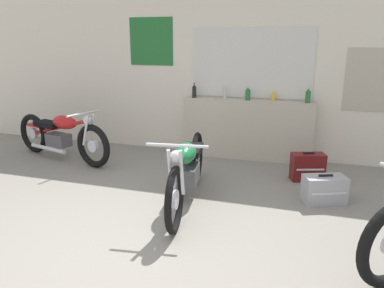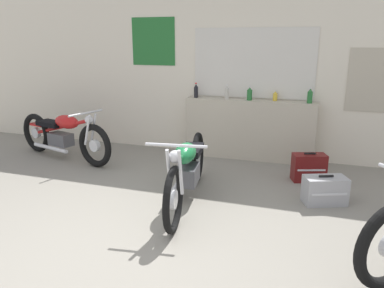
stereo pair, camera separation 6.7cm
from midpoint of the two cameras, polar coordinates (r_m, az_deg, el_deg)
ground_plane at (r=3.65m, az=-11.99°, el=-16.26°), size 24.00×24.00×0.00m
wall_back at (r=6.38m, az=3.26°, el=10.98°), size 10.00×0.07×2.80m
sill_counter at (r=6.22m, az=8.10°, el=2.21°), size 2.11×0.28×0.98m
bottle_leftmost at (r=6.31m, az=0.04°, el=8.08°), size 0.07×0.07×0.25m
bottle_left_center at (r=6.16m, az=4.75°, el=7.82°), size 0.06×0.06×0.24m
bottle_center at (r=6.09m, az=8.19°, el=7.57°), size 0.08×0.08×0.23m
bottle_right_center at (r=6.12m, az=11.98°, el=7.16°), size 0.07×0.07×0.16m
bottle_rightmost at (r=6.01m, az=16.95°, el=7.02°), size 0.08×0.08×0.24m
motorcycle_green at (r=4.46m, az=-1.17°, el=-3.73°), size 0.65×2.13×0.89m
motorcycle_red at (r=6.49m, az=-19.65°, el=1.31°), size 2.12×0.82×0.85m
hard_case_darkred at (r=5.48m, az=16.87°, el=-3.36°), size 0.50×0.36×0.41m
hard_case_silver at (r=4.81m, az=19.13°, el=-6.56°), size 0.56×0.43×0.36m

